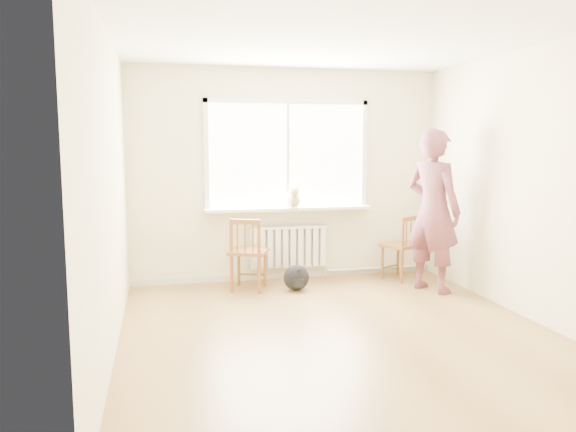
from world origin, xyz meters
TOP-DOWN VIEW (x-y plane):
  - floor at (0.00, 0.00)m, footprint 4.50×4.50m
  - ceiling at (0.00, 0.00)m, footprint 4.50×4.50m
  - back_wall at (0.00, 2.25)m, footprint 4.00×0.01m
  - window at (0.00, 2.22)m, footprint 2.12×0.05m
  - windowsill at (0.00, 2.14)m, footprint 2.15×0.22m
  - radiator at (0.00, 2.16)m, footprint 1.00×0.12m
  - heating_pipe at (1.25, 2.19)m, footprint 1.40×0.04m
  - baseboard at (0.00, 2.23)m, footprint 4.00×0.03m
  - chair_left at (-0.60, 1.73)m, footprint 0.56×0.55m
  - chair_right at (1.44, 1.82)m, footprint 0.55×0.55m
  - person at (1.55, 1.25)m, footprint 0.73×0.84m
  - cat at (0.03, 2.05)m, footprint 0.22×0.44m
  - backpack at (-0.03, 1.61)m, footprint 0.33×0.25m

SIDE VIEW (x-z plane):
  - floor at x=0.00m, z-range 0.00..0.00m
  - baseboard at x=0.00m, z-range 0.00..0.08m
  - heating_pipe at x=1.25m, z-range 0.06..0.10m
  - backpack at x=-0.03m, z-range 0.00..0.31m
  - chair_right at x=1.44m, z-range 0.00..0.85m
  - radiator at x=0.00m, z-range 0.16..0.71m
  - chair_left at x=-0.60m, z-range 0.00..0.89m
  - windowsill at x=0.00m, z-range 0.91..0.95m
  - person at x=1.55m, z-range 0.00..1.93m
  - cat at x=0.03m, z-range 0.92..1.22m
  - back_wall at x=0.00m, z-range 0.00..2.70m
  - window at x=0.00m, z-range 0.95..2.37m
  - ceiling at x=0.00m, z-range 2.70..2.70m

